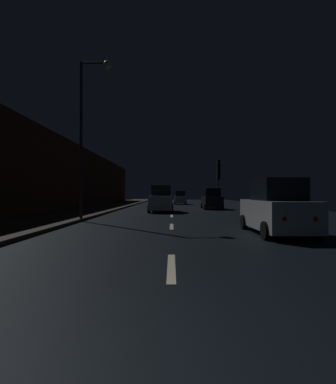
# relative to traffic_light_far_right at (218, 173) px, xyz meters

# --- Properties ---
(ground) EXTENTS (26.19, 84.00, 0.02)m
(ground) POSITION_rel_traffic_light_far_right_xyz_m (-4.60, -0.64, -3.47)
(ground) COLOR black
(sidewalk_left) EXTENTS (4.40, 84.00, 0.15)m
(sidewalk_left) POSITION_rel_traffic_light_far_right_xyz_m (-11.49, -0.64, -3.39)
(sidewalk_left) COLOR #38332B
(sidewalk_left) RESTS_ON ground
(building_facade_left) EXTENTS (0.80, 63.00, 6.26)m
(building_facade_left) POSITION_rel_traffic_light_far_right_xyz_m (-14.09, -4.14, -0.33)
(building_facade_left) COLOR #472319
(building_facade_left) RESTS_ON ground
(lane_centerline) EXTENTS (0.16, 23.94, 0.01)m
(lane_centerline) POSITION_rel_traffic_light_far_right_xyz_m (-4.60, -11.80, -3.46)
(lane_centerline) COLOR beige
(lane_centerline) RESTS_ON ground
(traffic_light_far_right) EXTENTS (0.35, 0.48, 4.78)m
(traffic_light_far_right) POSITION_rel_traffic_light_far_right_xyz_m (0.00, 0.00, 0.00)
(traffic_light_far_right) COLOR #38383A
(traffic_light_far_right) RESTS_ON ground
(streetlamp_overhead) EXTENTS (1.70, 0.44, 8.50)m
(streetlamp_overhead) POSITION_rel_traffic_light_far_right_xyz_m (-8.99, -12.93, 2.04)
(streetlamp_overhead) COLOR #2D2D30
(streetlamp_overhead) RESTS_ON ground
(car_approaching_headlights) EXTENTS (1.94, 4.19, 2.11)m
(car_approaching_headlights) POSITION_rel_traffic_light_far_right_xyz_m (-5.44, -5.20, -2.50)
(car_approaching_headlights) COLOR silver
(car_approaching_headlights) RESTS_ON ground
(car_distant_taillights) EXTENTS (1.69, 3.65, 1.84)m
(car_distant_taillights) POSITION_rel_traffic_light_far_right_xyz_m (-3.43, 11.15, -2.62)
(car_distant_taillights) COLOR silver
(car_distant_taillights) RESTS_ON ground
(car_parked_right_near) EXTENTS (1.83, 3.96, 1.99)m
(car_parked_right_near) POSITION_rel_traffic_light_far_right_xyz_m (-0.80, -17.49, -2.55)
(car_parked_right_near) COLOR #A5A8AD
(car_parked_right_near) RESTS_ON ground
(car_parked_right_far) EXTENTS (1.79, 3.88, 1.95)m
(car_parked_right_far) POSITION_rel_traffic_light_far_right_xyz_m (-0.80, -0.92, -2.57)
(car_parked_right_far) COLOR black
(car_parked_right_far) RESTS_ON ground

